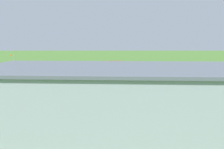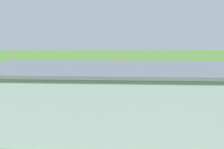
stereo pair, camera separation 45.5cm
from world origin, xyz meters
The scene contains 8 objects.
ground_plane centered at (0.00, 0.00, 0.00)m, with size 400.00×400.00×0.00m, color #47752D.
hangar centered at (-3.29, 37.85, 3.80)m, with size 36.70×17.80×7.59m.
biplane centered at (-2.00, -1.38, 3.53)m, with size 7.71×6.60×3.53m.
car_grey centered at (15.66, 25.81, 0.82)m, with size 2.08×4.49×1.55m.
person_at_fence_line centered at (10.41, 23.71, 0.89)m, with size 0.42×0.42×1.78m.
person_watching_takeoff centered at (9.56, 21.06, 0.79)m, with size 0.49×0.49×1.59m.
person_by_parked_cars centered at (11.94, 20.92, 0.78)m, with size 0.54×0.54×1.57m.
windsock centered at (32.18, -9.86, 5.63)m, with size 1.16×1.38×6.42m.
Camera 2 is at (-3.17, 65.74, 10.77)m, focal length 35.06 mm.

